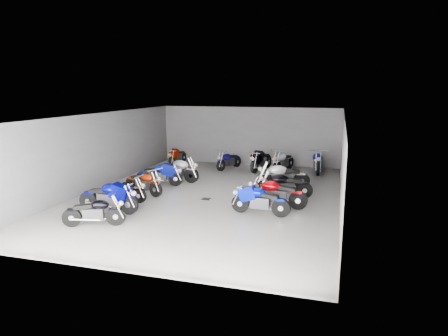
{
  "coord_description": "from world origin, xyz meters",
  "views": [
    {
      "loc": [
        4.83,
        -14.68,
        4.26
      ],
      "look_at": [
        0.35,
        0.79,
        1.0
      ],
      "focal_mm": 32.0,
      "sensor_mm": 36.0,
      "label": 1
    }
  ],
  "objects_px": {
    "motorcycle_left_f": "(176,170)",
    "motorcycle_back_e": "(283,161)",
    "motorcycle_left_d": "(144,183)",
    "motorcycle_right_e": "(285,186)",
    "motorcycle_back_d": "(261,160)",
    "motorcycle_right_c": "(260,200)",
    "motorcycle_left_a": "(94,212)",
    "motorcycle_left_e": "(160,175)",
    "motorcycle_right_f": "(283,176)",
    "motorcycle_back_c": "(229,160)",
    "motorcycle_left_c": "(124,190)",
    "motorcycle_back_f": "(317,162)",
    "motorcycle_right_d": "(276,193)",
    "drain_grate": "(206,199)",
    "motorcycle_left_b": "(109,197)",
    "motorcycle_back_a": "(177,156)"
  },
  "relations": [
    {
      "from": "motorcycle_left_d",
      "to": "motorcycle_back_d",
      "type": "bearing_deg",
      "value": 168.58
    },
    {
      "from": "motorcycle_left_e",
      "to": "motorcycle_right_d",
      "type": "distance_m",
      "value": 5.71
    },
    {
      "from": "motorcycle_left_b",
      "to": "motorcycle_left_e",
      "type": "bearing_deg",
      "value": 179.57
    },
    {
      "from": "motorcycle_right_f",
      "to": "motorcycle_left_a",
      "type": "bearing_deg",
      "value": 125.99
    },
    {
      "from": "motorcycle_right_d",
      "to": "motorcycle_back_d",
      "type": "bearing_deg",
      "value": 17.26
    },
    {
      "from": "motorcycle_left_a",
      "to": "motorcycle_back_f",
      "type": "distance_m",
      "value": 11.87
    },
    {
      "from": "motorcycle_left_a",
      "to": "motorcycle_left_e",
      "type": "distance_m",
      "value": 5.34
    },
    {
      "from": "motorcycle_back_d",
      "to": "motorcycle_left_f",
      "type": "bearing_deg",
      "value": 61.02
    },
    {
      "from": "motorcycle_left_c",
      "to": "motorcycle_back_d",
      "type": "relative_size",
      "value": 0.82
    },
    {
      "from": "motorcycle_left_a",
      "to": "motorcycle_left_b",
      "type": "height_order",
      "value": "motorcycle_left_b"
    },
    {
      "from": "motorcycle_left_d",
      "to": "motorcycle_left_f",
      "type": "relative_size",
      "value": 0.86
    },
    {
      "from": "motorcycle_left_f",
      "to": "motorcycle_back_e",
      "type": "relative_size",
      "value": 1.1
    },
    {
      "from": "drain_grate",
      "to": "motorcycle_right_c",
      "type": "xyz_separation_m",
      "value": [
        2.36,
        -1.31,
        0.49
      ]
    },
    {
      "from": "drain_grate",
      "to": "motorcycle_back_c",
      "type": "relative_size",
      "value": 0.17
    },
    {
      "from": "motorcycle_left_a",
      "to": "motorcycle_right_d",
      "type": "distance_m",
      "value": 6.23
    },
    {
      "from": "motorcycle_left_b",
      "to": "motorcycle_back_f",
      "type": "xyz_separation_m",
      "value": [
        6.52,
        8.77,
        0.02
      ]
    },
    {
      "from": "motorcycle_left_d",
      "to": "motorcycle_back_e",
      "type": "xyz_separation_m",
      "value": [
        4.77,
        6.19,
        0.03
      ]
    },
    {
      "from": "motorcycle_right_c",
      "to": "motorcycle_right_e",
      "type": "bearing_deg",
      "value": -7.49
    },
    {
      "from": "motorcycle_right_c",
      "to": "motorcycle_right_e",
      "type": "xyz_separation_m",
      "value": [
        0.54,
        2.26,
        0.02
      ]
    },
    {
      "from": "motorcycle_right_c",
      "to": "motorcycle_left_c",
      "type": "bearing_deg",
      "value": 94.6
    },
    {
      "from": "motorcycle_right_e",
      "to": "motorcycle_left_b",
      "type": "bearing_deg",
      "value": 106.45
    },
    {
      "from": "motorcycle_left_d",
      "to": "motorcycle_right_e",
      "type": "bearing_deg",
      "value": 120.08
    },
    {
      "from": "motorcycle_left_d",
      "to": "motorcycle_right_e",
      "type": "relative_size",
      "value": 0.93
    },
    {
      "from": "drain_grate",
      "to": "motorcycle_left_a",
      "type": "xyz_separation_m",
      "value": [
        -2.35,
        -3.88,
        0.46
      ]
    },
    {
      "from": "drain_grate",
      "to": "motorcycle_back_c",
      "type": "height_order",
      "value": "motorcycle_back_c"
    },
    {
      "from": "drain_grate",
      "to": "motorcycle_back_c",
      "type": "xyz_separation_m",
      "value": [
        -0.71,
        5.84,
        0.47
      ]
    },
    {
      "from": "motorcycle_left_a",
      "to": "motorcycle_left_e",
      "type": "relative_size",
      "value": 0.9
    },
    {
      "from": "drain_grate",
      "to": "motorcycle_left_e",
      "type": "xyz_separation_m",
      "value": [
        -2.64,
        1.45,
        0.5
      ]
    },
    {
      "from": "motorcycle_left_f",
      "to": "motorcycle_right_d",
      "type": "distance_m",
      "value": 5.74
    },
    {
      "from": "motorcycle_back_d",
      "to": "motorcycle_right_c",
      "type": "bearing_deg",
      "value": 114.56
    },
    {
      "from": "motorcycle_left_a",
      "to": "motorcycle_back_e",
      "type": "distance_m",
      "value": 10.99
    },
    {
      "from": "motorcycle_left_d",
      "to": "motorcycle_left_e",
      "type": "bearing_deg",
      "value": -159.97
    },
    {
      "from": "motorcycle_left_a",
      "to": "motorcycle_right_c",
      "type": "height_order",
      "value": "motorcycle_right_c"
    },
    {
      "from": "motorcycle_back_a",
      "to": "motorcycle_back_c",
      "type": "height_order",
      "value": "motorcycle_back_c"
    },
    {
      "from": "motorcycle_left_f",
      "to": "motorcycle_back_d",
      "type": "height_order",
      "value": "motorcycle_back_d"
    },
    {
      "from": "motorcycle_left_c",
      "to": "motorcycle_right_d",
      "type": "xyz_separation_m",
      "value": [
        5.63,
        0.85,
        0.08
      ]
    },
    {
      "from": "motorcycle_back_c",
      "to": "motorcycle_right_c",
      "type": "bearing_deg",
      "value": 135.4
    },
    {
      "from": "motorcycle_left_e",
      "to": "motorcycle_back_c",
      "type": "xyz_separation_m",
      "value": [
        1.94,
        4.38,
        -0.03
      ]
    },
    {
      "from": "motorcycle_right_f",
      "to": "motorcycle_back_c",
      "type": "xyz_separation_m",
      "value": [
        -3.32,
        3.35,
        -0.07
      ]
    },
    {
      "from": "motorcycle_left_e",
      "to": "motorcycle_right_d",
      "type": "relative_size",
      "value": 0.94
    },
    {
      "from": "motorcycle_left_e",
      "to": "motorcycle_right_f",
      "type": "distance_m",
      "value": 5.36
    },
    {
      "from": "motorcycle_left_e",
      "to": "motorcycle_right_c",
      "type": "distance_m",
      "value": 5.72
    },
    {
      "from": "motorcycle_right_d",
      "to": "motorcycle_back_f",
      "type": "relative_size",
      "value": 0.94
    },
    {
      "from": "motorcycle_left_e",
      "to": "motorcycle_back_f",
      "type": "bearing_deg",
      "value": 112.25
    },
    {
      "from": "motorcycle_left_f",
      "to": "motorcycle_back_e",
      "type": "height_order",
      "value": "motorcycle_left_f"
    },
    {
      "from": "motorcycle_left_e",
      "to": "motorcycle_left_f",
      "type": "bearing_deg",
      "value": 143.76
    },
    {
      "from": "motorcycle_left_c",
      "to": "motorcycle_left_e",
      "type": "relative_size",
      "value": 0.9
    },
    {
      "from": "motorcycle_right_c",
      "to": "motorcycle_back_c",
      "type": "distance_m",
      "value": 7.78
    },
    {
      "from": "motorcycle_left_d",
      "to": "motorcycle_right_d",
      "type": "xyz_separation_m",
      "value": [
        5.42,
        -0.31,
        0.04
      ]
    },
    {
      "from": "motorcycle_left_d",
      "to": "motorcycle_right_c",
      "type": "bearing_deg",
      "value": 95.73
    }
  ]
}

